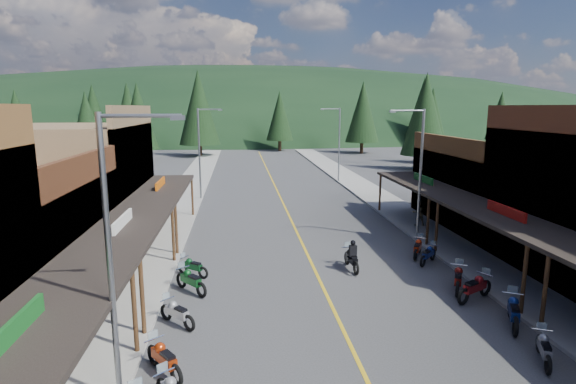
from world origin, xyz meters
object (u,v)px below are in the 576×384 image
object	(u,v)px
pine_10	(138,116)
bike_east_5	(544,348)
pine_11	(425,114)
rider_on_bike	(352,257)
streetlight_3	(338,141)
pine_2	(199,108)
pine_5	(423,107)
bike_west_8	(191,280)
pine_0	(17,117)
pine_7	(93,111)
shop_west_3	(77,182)
pine_3	(280,116)
bike_west_6	(164,357)
bike_east_8	(458,278)
bike_east_6	(514,310)
streetlight_2	(418,169)
bike_east_9	(428,254)
pine_8	(87,125)
pedestrian_east_b	(418,212)
pine_1	(128,112)
pine_9	(432,119)
pine_4	(363,112)
bike_east_7	(475,286)
bike_east_10	(418,247)
bike_west_7	(177,312)
pine_6	(500,115)
bike_west_9	(193,266)
streetlight_0	(115,251)
shop_east_3	(493,189)
streetlight_1	(201,150)

from	to	relation	value
pine_10	bike_east_5	xyz separation A→B (m)	(23.90, -55.34, -6.25)
pine_11	rider_on_bike	world-z (taller)	pine_11
streetlight_3	pine_2	distance (m)	32.92
pine_5	bike_west_8	distance (m)	81.31
pine_0	pine_7	bearing A→B (deg)	60.26
shop_west_3	pine_3	xyz separation A→B (m)	(17.78, 54.70, 2.96)
bike_west_6	bike_east_8	world-z (taller)	bike_east_8
pine_2	bike_east_6	world-z (taller)	pine_2
streetlight_2	bike_west_6	distance (m)	18.61
bike_east_9	pine_2	bearing A→B (deg)	152.01
pine_7	pine_10	distance (m)	29.53
pine_8	pedestrian_east_b	size ratio (longest dim) A/B	5.54
rider_on_bike	pine_1	bearing A→B (deg)	108.21
bike_east_6	pine_9	bearing A→B (deg)	96.70
pine_3	bike_east_8	xyz separation A→B (m)	(1.94, -65.52, -5.87)
pine_7	pedestrian_east_b	distance (m)	76.76
pine_4	bike_east_7	world-z (taller)	pine_4
bike_east_8	bike_east_10	size ratio (longest dim) A/B	1.08
bike_east_5	bike_east_6	xyz separation A→B (m)	(0.48, 2.41, 0.11)
pine_2	bike_east_6	xyz separation A→B (m)	(16.38, -60.94, -7.35)
pine_8	bike_west_7	distance (m)	44.75
pine_2	pedestrian_east_b	size ratio (longest dim) A/B	7.75
bike_west_6	streetlight_3	bearing A→B (deg)	32.88
pine_6	bike_east_6	xyz separation A→B (m)	(-39.62, -66.94, -5.84)
pine_8	bike_west_9	bearing A→B (deg)	-66.36
shop_west_3	streetlight_0	distance (m)	18.62
shop_west_3	bike_west_6	world-z (taller)	shop_west_3
pine_11	bike_east_7	world-z (taller)	pine_11
pine_1	bike_west_7	xyz separation A→B (m)	(17.87, -71.49, -6.68)
bike_east_6	bike_west_7	bearing A→B (deg)	-159.73
pine_7	pine_0	bearing A→B (deg)	-119.74
bike_west_6	bike_west_9	distance (m)	8.24
streetlight_0	pine_11	size ratio (longest dim) A/B	0.65
pine_1	pine_3	world-z (taller)	pine_1
pine_0	bike_west_9	world-z (taller)	pine_0
shop_east_3	pine_2	size ratio (longest dim) A/B	0.78
bike_west_6	bike_east_5	bearing A→B (deg)	-39.63
pine_6	bike_east_9	distance (m)	72.31
pine_6	pine_3	bearing A→B (deg)	177.27
bike_east_6	rider_on_bike	distance (m)	7.93
pine_3	pine_7	world-z (taller)	pine_7
bike_west_8	bike_east_6	world-z (taller)	bike_east_6
streetlight_1	bike_east_9	size ratio (longest dim) A/B	4.24
pine_3	streetlight_1	bearing A→B (deg)	-103.98
pine_4	bike_east_8	world-z (taller)	pine_4
streetlight_3	pine_1	world-z (taller)	pine_1
shop_east_3	bike_east_7	distance (m)	14.24
streetlight_0	bike_east_6	size ratio (longest dim) A/B	3.54
shop_west_3	bike_east_8	distance (m)	22.68
pine_7	bike_east_9	xyz separation A→B (m)	(38.07, -71.99, -6.70)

